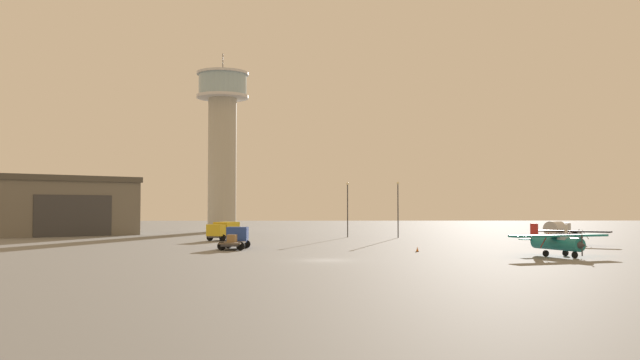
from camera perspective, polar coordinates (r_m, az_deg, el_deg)
The scene contains 11 objects.
ground_plane at distance 63.81m, azimuth 0.48°, elevation -6.76°, with size 400.00×400.00×0.00m, color slate.
control_tower at distance 142.93m, azimuth -8.20°, elevation 3.71°, with size 10.81×10.81×37.22m.
hangar at distance 132.72m, azimuth -21.35°, elevation -2.04°, with size 31.84×30.93×10.53m.
airplane_teal at distance 72.72m, azimuth 19.24°, elevation -4.90°, with size 10.87×8.54×3.23m.
airplane_black at distance 95.27m, azimuth 20.47°, elevation -4.38°, with size 8.37×7.29×2.79m.
truck_flatbed_blue at distance 82.41m, azimuth -7.09°, elevation -4.88°, with size 3.54×6.82×2.58m.
truck_box_yellow at distance 103.76m, azimuth -8.10°, elevation -4.18°, with size 4.66×6.14×2.77m.
truck_fuel_tanker_silver at distance 109.41m, azimuth 19.27°, elevation -3.95°, with size 5.67×6.30×2.90m.
light_post_west at distance 112.35m, azimuth 6.57°, elevation -2.07°, with size 0.44×0.44×9.23m.
light_post_east at distance 113.78m, azimuth 2.33°, elevation -2.10°, with size 0.44×0.44×9.19m.
traffic_cone_near_left at distance 77.05m, azimuth 8.18°, elevation -5.79°, with size 0.36×0.36×0.54m.
Camera 1 is at (-2.21, -63.58, 4.88)m, focal length 38.08 mm.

